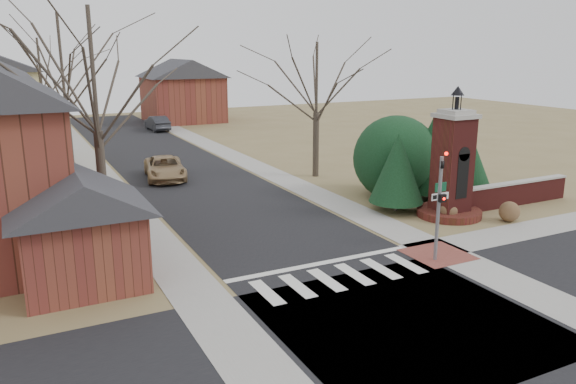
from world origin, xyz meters
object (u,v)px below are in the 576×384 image
pickup_truck (165,168)px  sign_post (439,201)px  traffic_signal_pole (440,198)px  brick_gate_monument (452,174)px  distant_car (157,123)px

pickup_truck → sign_post: bearing=-58.7°
sign_post → traffic_signal_pole: bearing=-132.4°
brick_gate_monument → pickup_truck: size_ratio=1.25×
sign_post → distant_car: 39.91m
distant_car → traffic_signal_pole: bearing=88.9°
pickup_truck → distant_car: distant_car is taller
brick_gate_monument → distant_car: 37.28m
brick_gate_monument → distant_car: brick_gate_monument is taller
brick_gate_monument → distant_car: bearing=98.6°
sign_post → brick_gate_monument: brick_gate_monument is taller
traffic_signal_pole → brick_gate_monument: 6.47m
brick_gate_monument → pickup_truck: bearing=125.9°
sign_post → pickup_truck: size_ratio=0.53×
pickup_truck → distant_car: bearing=86.5°
sign_post → pickup_truck: sign_post is taller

